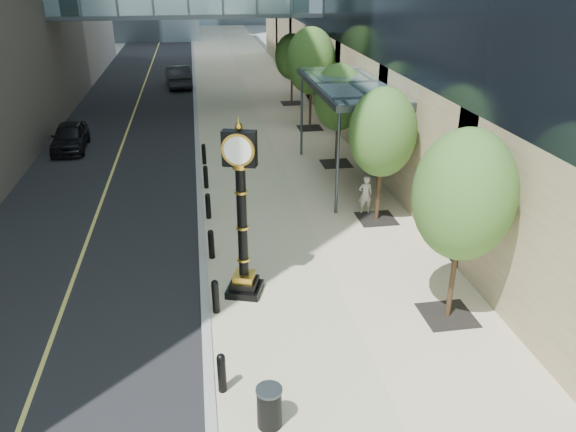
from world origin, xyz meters
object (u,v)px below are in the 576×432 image
object	(u,v)px
trash_bin	(269,408)
car_near	(70,137)
street_clock	(242,224)
pedestrian	(365,194)
car_far	(178,76)

from	to	relation	value
trash_bin	car_near	size ratio (longest dim) A/B	0.22
trash_bin	car_near	distance (m)	22.19
street_clock	trash_bin	size ratio (longest dim) A/B	5.70
trash_bin	pedestrian	size ratio (longest dim) A/B	0.59
pedestrian	car_near	xyz separation A→B (m)	(-12.83, 10.44, -0.11)
trash_bin	car_far	world-z (taller)	car_far
trash_bin	car_near	xyz separation A→B (m)	(-7.74, 20.79, 0.20)
car_far	trash_bin	bearing A→B (deg)	88.09
pedestrian	car_far	size ratio (longest dim) A/B	0.31
pedestrian	car_near	world-z (taller)	pedestrian
street_clock	trash_bin	world-z (taller)	street_clock
car_near	car_far	world-z (taller)	car_far
pedestrian	trash_bin	bearing A→B (deg)	61.85
car_near	car_far	bearing A→B (deg)	68.82
pedestrian	car_near	size ratio (longest dim) A/B	0.37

